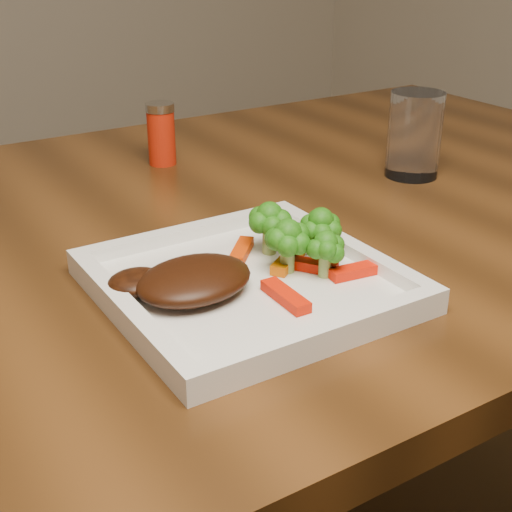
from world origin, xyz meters
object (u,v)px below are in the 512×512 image
plate (247,287)px  steak (194,280)px  spice_shaker (161,134)px  dining_table (196,460)px  drinking_glass (414,135)px

plate → steak: steak is taller
steak → spice_shaker: size_ratio=1.25×
steak → spice_shaker: (0.16, 0.42, 0.02)m
spice_shaker → dining_table: bearing=-108.7°
plate → steak: (-0.06, 0.00, 0.02)m
plate → drinking_glass: bearing=25.1°
spice_shaker → drinking_glass: drinking_glass is taller
dining_table → steak: 0.46m
drinking_glass → steak: bearing=-158.2°
steak → plate: bearing=-4.6°
plate → dining_table: bearing=80.7°
dining_table → steak: steak is taller
drinking_glass → plate: bearing=-154.9°
steak → spice_shaker: spice_shaker is taller
dining_table → plate: 0.43m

